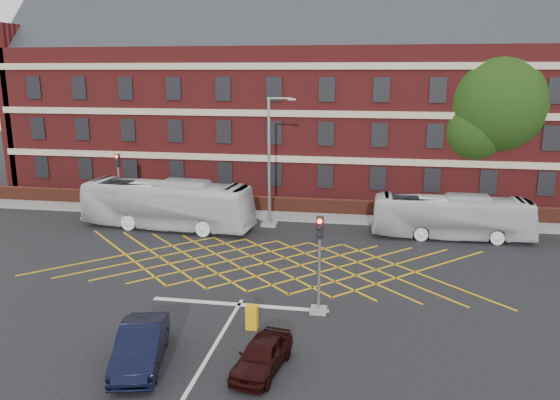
% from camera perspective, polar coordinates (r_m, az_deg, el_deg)
% --- Properties ---
extents(ground, '(120.00, 120.00, 0.00)m').
position_cam_1_polar(ground, '(27.94, -2.53, -7.98)').
color(ground, black).
rests_on(ground, ground).
extents(victorian_building, '(51.00, 12.17, 20.40)m').
position_cam_1_polar(victorian_building, '(47.77, 3.43, 10.54)').
color(victorian_building, maroon).
rests_on(victorian_building, ground).
extents(boundary_wall, '(56.00, 0.50, 1.10)m').
position_cam_1_polar(boundary_wall, '(39.99, 1.46, -0.55)').
color(boundary_wall, '#522115').
rests_on(boundary_wall, ground).
extents(far_pavement, '(60.00, 3.00, 0.12)m').
position_cam_1_polar(far_pavement, '(39.15, 1.24, -1.60)').
color(far_pavement, slate).
rests_on(far_pavement, ground).
extents(box_junction_hatching, '(8.22, 8.22, 0.02)m').
position_cam_1_polar(box_junction_hatching, '(29.77, -1.70, -6.59)').
color(box_junction_hatching, '#CC990C').
rests_on(box_junction_hatching, ground).
extents(stop_line, '(8.00, 0.30, 0.02)m').
position_cam_1_polar(stop_line, '(24.80, -4.29, -10.84)').
color(stop_line, silver).
rests_on(stop_line, ground).
extents(centre_line, '(0.15, 14.00, 0.02)m').
position_cam_1_polar(centre_line, '(19.30, -9.26, -18.55)').
color(centre_line, silver).
rests_on(centre_line, ground).
extents(bus_left, '(11.72, 3.82, 3.21)m').
position_cam_1_polar(bus_left, '(36.57, -11.71, -0.46)').
color(bus_left, silver).
rests_on(bus_left, ground).
extents(bus_right, '(9.73, 2.33, 2.71)m').
position_cam_1_polar(bus_right, '(35.38, 17.51, -1.69)').
color(bus_right, silver).
rests_on(bus_right, ground).
extents(car_navy, '(2.48, 4.53, 1.42)m').
position_cam_1_polar(car_navy, '(20.51, -14.36, -14.53)').
color(car_navy, black).
rests_on(car_navy, ground).
extents(car_maroon, '(1.93, 3.60, 1.17)m').
position_cam_1_polar(car_maroon, '(19.61, -1.88, -15.87)').
color(car_maroon, black).
rests_on(car_maroon, ground).
extents(deciduous_tree, '(8.37, 8.33, 11.96)m').
position_cam_1_polar(deciduous_tree, '(44.77, 21.31, 8.69)').
color(deciduous_tree, black).
rests_on(deciduous_tree, ground).
extents(traffic_light_near, '(0.70, 0.70, 4.27)m').
position_cam_1_polar(traffic_light_near, '(23.39, 4.11, -7.71)').
color(traffic_light_near, slate).
rests_on(traffic_light_near, ground).
extents(traffic_light_far, '(0.70, 0.70, 4.27)m').
position_cam_1_polar(traffic_light_far, '(41.81, -16.43, 1.22)').
color(traffic_light_far, slate).
rests_on(traffic_light_far, ground).
extents(street_lamp, '(2.25, 1.00, 8.51)m').
position_cam_1_polar(street_lamp, '(36.07, -1.04, 1.73)').
color(street_lamp, slate).
rests_on(street_lamp, ground).
extents(direction_signs, '(1.10, 0.16, 2.20)m').
position_cam_1_polar(direction_signs, '(42.84, -17.48, 0.90)').
color(direction_signs, gray).
rests_on(direction_signs, ground).
extents(utility_cabinet, '(0.46, 0.39, 0.99)m').
position_cam_1_polar(utility_cabinet, '(22.47, -2.95, -12.13)').
color(utility_cabinet, '#CF9B0C').
rests_on(utility_cabinet, ground).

